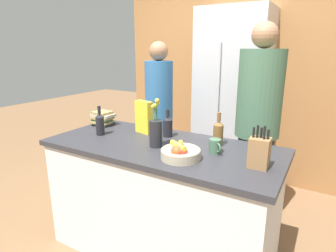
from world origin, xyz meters
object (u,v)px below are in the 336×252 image
(refrigerator, at_px, (232,102))
(bottle_vinegar, at_px, (168,126))
(person_at_sink, at_px, (159,111))
(bottle_wine, at_px, (100,124))
(knife_block, at_px, (259,152))
(book_stack, at_px, (103,118))
(person_in_blue, at_px, (258,119))
(cereal_box, at_px, (144,117))
(bottle_oil, at_px, (218,132))
(flower_vase, at_px, (156,131))
(fruit_bowl, at_px, (180,152))
(coffee_mug, at_px, (215,146))

(refrigerator, bearing_deg, bottle_vinegar, -97.01)
(person_at_sink, bearing_deg, bottle_wine, -68.36)
(refrigerator, bearing_deg, knife_block, -66.65)
(book_stack, height_order, person_in_blue, person_in_blue)
(cereal_box, bearing_deg, bottle_oil, 1.09)
(flower_vase, bearing_deg, bottle_vinegar, 100.71)
(bottle_vinegar, relative_size, person_in_blue, 0.12)
(book_stack, bearing_deg, flower_vase, -18.81)
(bottle_oil, height_order, bottle_vinegar, bottle_oil)
(flower_vase, relative_size, bottle_wine, 1.47)
(bottle_oil, bearing_deg, fruit_bowl, -106.53)
(flower_vase, height_order, bottle_wine, flower_vase)
(cereal_box, height_order, bottle_oil, cereal_box)
(flower_vase, bearing_deg, person_in_blue, 54.78)
(person_at_sink, bearing_deg, cereal_box, -44.93)
(bottle_oil, height_order, person_in_blue, person_in_blue)
(knife_block, bearing_deg, refrigerator, 113.35)
(cereal_box, bearing_deg, flower_vase, -41.71)
(book_stack, relative_size, person_at_sink, 0.12)
(knife_block, relative_size, bottle_wine, 1.08)
(fruit_bowl, relative_size, bottle_wine, 1.07)
(refrigerator, xyz_separation_m, fruit_bowl, (0.17, -1.59, -0.06))
(bottle_oil, bearing_deg, flower_vase, -145.79)
(coffee_mug, distance_m, person_at_sink, 1.23)
(cereal_box, xyz_separation_m, person_in_blue, (0.82, 0.53, -0.03))
(book_stack, xyz_separation_m, bottle_oil, (1.13, 0.00, 0.03))
(knife_block, bearing_deg, flower_vase, 179.39)
(bottle_vinegar, distance_m, person_at_sink, 0.78)
(cereal_box, relative_size, person_in_blue, 0.15)
(knife_block, relative_size, book_stack, 1.31)
(knife_block, xyz_separation_m, bottle_wine, (-1.29, 0.02, -0.00))
(cereal_box, distance_m, person_in_blue, 0.98)
(refrigerator, distance_m, bottle_oil, 1.24)
(bottle_vinegar, height_order, person_in_blue, person_in_blue)
(bottle_oil, height_order, bottle_wine, bottle_oil)
(person_at_sink, distance_m, person_in_blue, 1.07)
(fruit_bowl, relative_size, coffee_mug, 2.49)
(book_stack, bearing_deg, person_at_sink, 69.33)
(fruit_bowl, xyz_separation_m, coffee_mug, (0.16, 0.22, 0.00))
(book_stack, bearing_deg, knife_block, -10.06)
(flower_vase, bearing_deg, bottle_wine, 178.56)
(cereal_box, relative_size, coffee_mug, 2.60)
(knife_block, height_order, book_stack, knife_block)
(knife_block, distance_m, cereal_box, 1.05)
(refrigerator, relative_size, flower_vase, 5.67)
(cereal_box, xyz_separation_m, bottle_wine, (-0.28, -0.23, -0.04))
(refrigerator, relative_size, person_at_sink, 1.21)
(book_stack, relative_size, bottle_wine, 0.83)
(coffee_mug, xyz_separation_m, bottle_oil, (-0.04, 0.17, 0.05))
(book_stack, xyz_separation_m, bottle_wine, (0.20, -0.24, 0.03))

